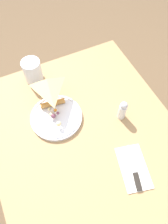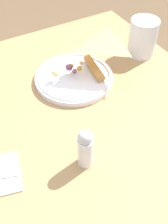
# 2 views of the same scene
# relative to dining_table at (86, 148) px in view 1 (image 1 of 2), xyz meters

# --- Properties ---
(ground_plane) EXTENTS (6.00, 6.00, 0.00)m
(ground_plane) POSITION_rel_dining_table_xyz_m (0.00, 0.00, -0.63)
(ground_plane) COLOR brown
(dining_table) EXTENTS (0.93, 0.77, 0.76)m
(dining_table) POSITION_rel_dining_table_xyz_m (0.00, 0.00, 0.00)
(dining_table) COLOR #A87F51
(dining_table) RESTS_ON ground_plane
(plate_pizza) EXTENTS (0.22, 0.22, 0.05)m
(plate_pizza) POSITION_rel_dining_table_xyz_m (0.13, 0.08, 0.14)
(plate_pizza) COLOR white
(plate_pizza) RESTS_ON dining_table
(milk_glass) EXTENTS (0.09, 0.09, 0.11)m
(milk_glass) POSITION_rel_dining_table_xyz_m (0.38, 0.09, 0.18)
(milk_glass) COLOR white
(milk_glass) RESTS_ON dining_table
(napkin_folded) EXTENTS (0.20, 0.14, 0.00)m
(napkin_folded) POSITION_rel_dining_table_xyz_m (-0.20, -0.11, 0.13)
(napkin_folded) COLOR white
(napkin_folded) RESTS_ON dining_table
(butter_knife) EXTENTS (0.18, 0.07, 0.01)m
(butter_knife) POSITION_rel_dining_table_xyz_m (-0.20, -0.11, 0.14)
(butter_knife) COLOR black
(butter_knife) RESTS_ON napkin_folded
(salt_shaker) EXTENTS (0.03, 0.03, 0.10)m
(salt_shaker) POSITION_rel_dining_table_xyz_m (0.02, -0.18, 0.18)
(salt_shaker) COLOR white
(salt_shaker) RESTS_ON dining_table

